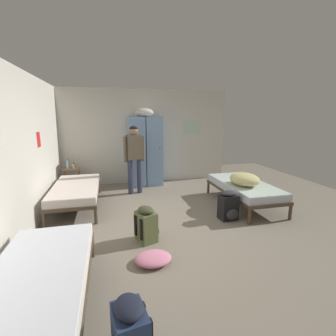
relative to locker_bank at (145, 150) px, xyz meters
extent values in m
plane|color=gray|center=(0.08, -2.62, -0.97)|extent=(9.27, 9.27, 0.00)
cube|color=beige|center=(0.08, 0.31, 0.33)|extent=(4.68, 0.06, 2.59)
cube|color=beige|center=(-2.23, -2.62, 0.33)|extent=(0.06, 5.80, 2.59)
cube|color=#B7CCBC|center=(1.43, 0.28, 0.58)|extent=(0.55, 0.01, 0.40)
cube|color=red|center=(-2.20, -1.60, 0.48)|extent=(0.01, 0.20, 0.28)
cube|color=#7A9ECC|center=(-0.23, 0.00, -0.04)|extent=(0.44, 0.52, 1.85)
cylinder|color=black|center=(-0.11, -0.27, 0.08)|extent=(0.02, 0.03, 0.02)
cube|color=#7A9ECC|center=(0.23, 0.00, -0.04)|extent=(0.44, 0.52, 1.85)
cylinder|color=black|center=(0.35, -0.27, 0.08)|extent=(0.02, 0.03, 0.02)
ellipsoid|color=beige|center=(0.00, 0.00, 0.99)|extent=(0.48, 0.36, 0.22)
cylinder|color=#99704C|center=(-2.08, -0.22, -0.69)|extent=(0.03, 0.03, 0.55)
cylinder|color=#99704C|center=(-1.73, -0.22, -0.69)|extent=(0.03, 0.03, 0.55)
cylinder|color=#99704C|center=(-2.08, 0.05, -0.69)|extent=(0.03, 0.03, 0.55)
cylinder|color=#99704C|center=(-1.73, 0.05, -0.69)|extent=(0.03, 0.03, 0.55)
cube|color=#99704C|center=(-1.90, -0.09, -0.78)|extent=(0.38, 0.30, 0.02)
cube|color=#99704C|center=(-1.90, -0.09, -0.41)|extent=(0.38, 0.30, 0.02)
cylinder|color=#473828|center=(-2.07, -2.32, -0.83)|extent=(0.06, 0.06, 0.28)
cylinder|color=#473828|center=(-1.23, -2.32, -0.83)|extent=(0.06, 0.06, 0.28)
cylinder|color=#473828|center=(-2.07, -0.48, -0.83)|extent=(0.06, 0.06, 0.28)
cylinder|color=#473828|center=(-1.23, -0.48, -0.83)|extent=(0.06, 0.06, 0.28)
cube|color=#473828|center=(-1.65, -1.40, -0.66)|extent=(0.90, 1.90, 0.06)
cube|color=silver|center=(-1.65, -1.40, -0.56)|extent=(0.87, 1.84, 0.14)
cube|color=silver|center=(-1.65, -1.40, -0.48)|extent=(0.86, 1.82, 0.01)
cylinder|color=#473828|center=(2.23, -1.14, -0.83)|extent=(0.06, 0.06, 0.28)
cylinder|color=#473828|center=(1.39, -1.14, -0.83)|extent=(0.06, 0.06, 0.28)
cylinder|color=#473828|center=(2.23, -2.98, -0.83)|extent=(0.06, 0.06, 0.28)
cylinder|color=#473828|center=(1.39, -2.98, -0.83)|extent=(0.06, 0.06, 0.28)
cube|color=#473828|center=(1.81, -2.06, -0.66)|extent=(0.90, 1.90, 0.06)
cube|color=silver|center=(1.81, -2.06, -0.56)|extent=(0.87, 1.84, 0.14)
cube|color=silver|center=(1.81, -2.06, -0.48)|extent=(0.86, 1.82, 0.01)
cylinder|color=#473828|center=(-2.07, -3.38, -0.83)|extent=(0.06, 0.06, 0.28)
cylinder|color=#473828|center=(-1.23, -3.38, -0.83)|extent=(0.06, 0.06, 0.28)
cube|color=#473828|center=(-1.65, -4.30, -0.66)|extent=(0.90, 1.90, 0.06)
cube|color=silver|center=(-1.65, -4.30, -0.56)|extent=(0.87, 1.84, 0.14)
cube|color=silver|center=(-1.65, -4.30, -0.48)|extent=(0.86, 1.82, 0.01)
ellipsoid|color=#D1C67F|center=(1.71, -2.23, -0.36)|extent=(0.56, 0.68, 0.25)
cylinder|color=#2D334C|center=(-0.25, -0.70, -0.54)|extent=(0.12, 0.12, 0.85)
cylinder|color=#2D334C|center=(-0.48, -0.75, -0.54)|extent=(0.12, 0.12, 0.85)
cube|color=brown|center=(-0.36, -0.73, 0.17)|extent=(0.39, 0.27, 0.58)
cylinder|color=brown|center=(-0.15, -0.68, 0.13)|extent=(0.08, 0.08, 0.60)
cylinder|color=brown|center=(-0.58, -0.77, 0.13)|extent=(0.08, 0.08, 0.60)
sphere|color=#936B4C|center=(-0.36, -0.73, 0.56)|extent=(0.21, 0.21, 0.21)
ellipsoid|color=black|center=(-0.36, -0.73, 0.62)|extent=(0.20, 0.20, 0.11)
cylinder|color=#B2DBEA|center=(-1.98, -0.07, -0.29)|extent=(0.07, 0.07, 0.21)
cylinder|color=#2666B2|center=(-1.98, -0.07, -0.17)|extent=(0.04, 0.04, 0.03)
cylinder|color=beige|center=(-1.83, -0.13, -0.34)|extent=(0.06, 0.06, 0.13)
cylinder|color=black|center=(-1.83, -0.13, -0.26)|extent=(0.03, 0.03, 0.03)
cube|color=#566038|center=(-0.46, -3.12, -0.74)|extent=(0.34, 0.39, 0.46)
ellipsoid|color=#383D23|center=(-0.32, -3.07, -0.82)|extent=(0.16, 0.25, 0.20)
ellipsoid|color=#383D23|center=(-0.46, -3.12, -0.47)|extent=(0.31, 0.35, 0.10)
cube|color=black|center=(-0.55, -3.25, -0.72)|extent=(0.04, 0.06, 0.32)
cube|color=black|center=(-0.62, -3.09, -0.72)|extent=(0.04, 0.06, 0.32)
cube|color=black|center=(1.14, -2.68, -0.74)|extent=(0.34, 0.27, 0.46)
ellipsoid|color=#2D2D33|center=(1.15, -2.83, -0.82)|extent=(0.25, 0.10, 0.20)
ellipsoid|color=#2D2D33|center=(1.14, -2.68, -0.47)|extent=(0.30, 0.24, 0.10)
cube|color=black|center=(1.04, -2.55, -0.72)|extent=(0.05, 0.03, 0.32)
cube|color=black|center=(1.21, -2.54, -0.72)|extent=(0.05, 0.03, 0.32)
ellipsoid|color=black|center=(-0.86, -4.98, -0.47)|extent=(0.26, 0.32, 0.10)
cube|color=black|center=(-0.74, -4.87, -0.72)|extent=(0.03, 0.05, 0.32)
ellipsoid|color=pink|center=(-0.46, -3.72, -0.91)|extent=(0.48, 0.40, 0.13)
camera|label=1|loc=(-0.95, -6.56, 0.92)|focal=26.21mm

